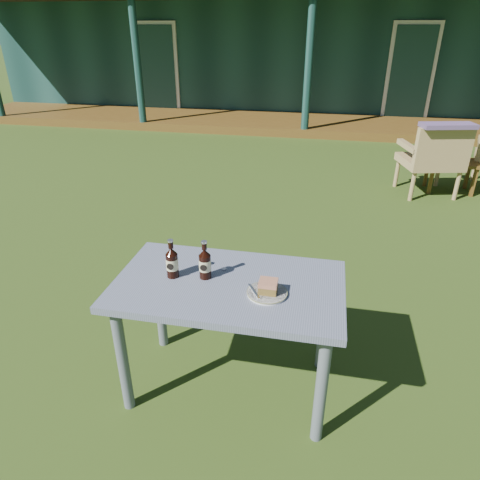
% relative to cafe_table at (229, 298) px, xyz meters
% --- Properties ---
extents(ground, '(80.00, 80.00, 0.00)m').
position_rel_cafe_table_xyz_m(ground, '(0.00, 1.60, -0.62)').
color(ground, '#334916').
extents(pavilion, '(15.80, 8.30, 3.45)m').
position_rel_cafe_table_xyz_m(pavilion, '(-0.00, 10.99, 0.99)').
color(pavilion, '#153833').
rests_on(pavilion, ground).
extents(cafe_table, '(1.20, 0.70, 0.72)m').
position_rel_cafe_table_xyz_m(cafe_table, '(0.00, 0.00, 0.00)').
color(cafe_table, slate).
rests_on(cafe_table, ground).
extents(plate, '(0.20, 0.20, 0.01)m').
position_rel_cafe_table_xyz_m(plate, '(0.21, -0.07, 0.11)').
color(plate, silver).
rests_on(plate, cafe_table).
extents(cake_slice, '(0.09, 0.09, 0.06)m').
position_rel_cafe_table_xyz_m(cake_slice, '(0.22, -0.07, 0.15)').
color(cake_slice, brown).
rests_on(cake_slice, plate).
extents(fork, '(0.08, 0.13, 0.00)m').
position_rel_cafe_table_xyz_m(fork, '(0.15, -0.08, 0.12)').
color(fork, silver).
rests_on(fork, plate).
extents(cola_bottle_near, '(0.06, 0.07, 0.22)m').
position_rel_cafe_table_xyz_m(cola_bottle_near, '(-0.13, 0.02, 0.19)').
color(cola_bottle_near, black).
rests_on(cola_bottle_near, cafe_table).
extents(cola_bottle_far, '(0.06, 0.07, 0.22)m').
position_rel_cafe_table_xyz_m(cola_bottle_far, '(-0.30, -0.00, 0.19)').
color(cola_bottle_far, black).
rests_on(cola_bottle_far, cafe_table).
extents(bottle_cap, '(0.03, 0.03, 0.01)m').
position_rel_cafe_table_xyz_m(bottle_cap, '(-0.05, 0.12, 0.11)').
color(bottle_cap, silver).
rests_on(bottle_cap, cafe_table).
extents(armchair_left, '(0.78, 0.75, 0.88)m').
position_rel_cafe_table_xyz_m(armchair_left, '(1.73, 3.59, -0.12)').
color(armchair_left, '#A58852').
rests_on(armchair_left, ground).
extents(floral_throw, '(0.64, 0.37, 0.05)m').
position_rel_cafe_table_xyz_m(floral_throw, '(1.77, 3.42, 0.29)').
color(floral_throw, '#5F4871').
rests_on(floral_throw, armchair_left).
extents(side_table, '(0.60, 0.40, 0.40)m').
position_rel_cafe_table_xyz_m(side_table, '(2.01, 3.81, -0.28)').
color(side_table, '#583C15').
rests_on(side_table, ground).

